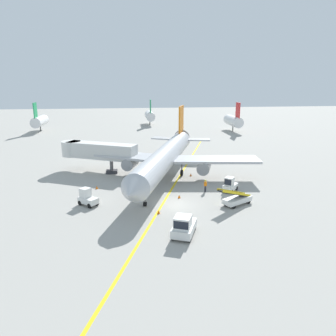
{
  "coord_description": "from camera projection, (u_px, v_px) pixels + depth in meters",
  "views": [
    {
      "loc": [
        -5.5,
        -35.31,
        14.38
      ],
      "look_at": [
        0.06,
        7.79,
        2.5
      ],
      "focal_mm": 33.58,
      "sensor_mm": 36.0,
      "label": 1
    }
  ],
  "objects": [
    {
      "name": "safety_cone_wingtip_right",
      "position": [
        159.0,
        212.0,
        35.54
      ],
      "size": [
        0.36,
        0.36,
        0.44
      ],
      "primitive_type": "cone",
      "color": "orange",
      "rests_on": "ground"
    },
    {
      "name": "baggage_tug_by_cargo_door",
      "position": [
        87.0,
        198.0,
        37.85
      ],
      "size": [
        2.66,
        2.57,
        2.1
      ],
      "color": "silver",
      "rests_on": "ground"
    },
    {
      "name": "safety_cone_wingtip_left",
      "position": [
        97.0,
        187.0,
        43.8
      ],
      "size": [
        0.36,
        0.36,
        0.44
      ],
      "primitive_type": "cone",
      "color": "orange",
      "rests_on": "ground"
    },
    {
      "name": "baggage_tug_near_wing",
      "position": [
        230.0,
        185.0,
        42.53
      ],
      "size": [
        2.56,
        2.66,
        2.1
      ],
      "color": "silver",
      "rests_on": "ground"
    },
    {
      "name": "safety_cone_nose_left",
      "position": [
        179.0,
        196.0,
        40.34
      ],
      "size": [
        0.36,
        0.36,
        0.44
      ],
      "primitive_type": "cone",
      "color": "orange",
      "rests_on": "ground"
    },
    {
      "name": "jet_bridge",
      "position": [
        94.0,
        151.0,
        51.59
      ],
      "size": [
        12.66,
        7.97,
        4.85
      ],
      "color": "silver",
      "rests_on": "ground"
    },
    {
      "name": "pushback_tug",
      "position": [
        184.0,
        226.0,
        30.22
      ],
      "size": [
        3.12,
        4.05,
        2.2
      ],
      "color": "silver",
      "rests_on": "ground"
    },
    {
      "name": "taxi_line_yellow",
      "position": [
        171.0,
        191.0,
        43.04
      ],
      "size": [
        26.71,
        75.61,
        0.01
      ],
      "primitive_type": "cube",
      "rotation": [
        0.0,
        0.0,
        -0.34
      ],
      "color": "yellow",
      "rests_on": "ground"
    },
    {
      "name": "airliner",
      "position": [
        166.0,
        156.0,
        48.19
      ],
      "size": [
        27.56,
        34.28,
        10.1
      ],
      "color": "#B2B5BA",
      "rests_on": "ground"
    },
    {
      "name": "ground_crew_marshaller",
      "position": [
        205.0,
        185.0,
        42.42
      ],
      "size": [
        0.36,
        0.24,
        1.7
      ],
      "color": "#26262D",
      "rests_on": "ground"
    },
    {
      "name": "belt_loader_forward_hold",
      "position": [
        237.0,
        199.0,
        37.99
      ],
      "size": [
        4.98,
        3.52,
        2.59
      ],
      "color": "silver",
      "rests_on": "ground"
    },
    {
      "name": "ground_plane",
      "position": [
        176.0,
        204.0,
        38.25
      ],
      "size": [
        300.0,
        300.0,
        0.0
      ],
      "primitive_type": "plane",
      "color": "#9E9B93"
    },
    {
      "name": "distant_aircraft_far_right",
      "position": [
        233.0,
        121.0,
        94.62
      ],
      "size": [
        3.0,
        10.1,
        8.8
      ],
      "color": "silver",
      "rests_on": "ground"
    },
    {
      "name": "safety_cone_nose_right",
      "position": [
        191.0,
        175.0,
        49.82
      ],
      "size": [
        0.36,
        0.36,
        0.44
      ],
      "primitive_type": "cone",
      "color": "orange",
      "rests_on": "ground"
    },
    {
      "name": "distant_aircraft_mid_left",
      "position": [
        40.0,
        121.0,
        94.14
      ],
      "size": [
        3.0,
        10.1,
        8.8
      ],
      "color": "silver",
      "rests_on": "ground"
    },
    {
      "name": "distant_aircraft_mid_right",
      "position": [
        150.0,
        115.0,
        109.73
      ],
      "size": [
        3.0,
        10.1,
        8.8
      ],
      "color": "silver",
      "rests_on": "ground"
    }
  ]
}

